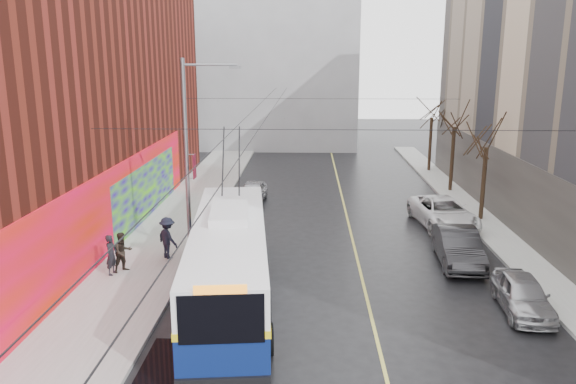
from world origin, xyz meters
name	(u,v)px	position (x,y,z in m)	size (l,w,h in m)	color
ground	(334,372)	(0.00, 0.00, 0.00)	(140.00, 140.00, 0.00)	black
sidewalk_left	(165,239)	(-8.00, 12.00, 0.07)	(4.00, 60.00, 0.15)	gray
sidewalk_right	(504,242)	(9.00, 12.00, 0.07)	(2.00, 60.00, 0.15)	gray
lane_line	(350,230)	(1.50, 14.00, 0.00)	(0.12, 50.00, 0.01)	#BFB74C
building_left	(15,98)	(-15.99, 13.99, 6.99)	(12.11, 36.00, 14.00)	#521910
building_far	(258,57)	(-6.00, 44.99, 9.02)	(20.50, 12.10, 18.00)	gray
streetlight_pole	(190,152)	(-6.14, 10.00, 4.85)	(2.65, 0.60, 9.00)	slate
catenary_wires	(275,111)	(-2.54, 14.77, 6.25)	(18.00, 60.00, 0.22)	black
tree_near	(488,133)	(9.00, 16.00, 4.98)	(3.20, 3.20, 6.40)	black
tree_mid	(455,115)	(9.00, 23.00, 5.25)	(3.20, 3.20, 6.68)	black
tree_far	(432,108)	(9.00, 30.00, 5.14)	(3.20, 3.20, 6.57)	black
puddle	(177,367)	(-4.69, 0.10, 0.00)	(2.16, 3.47, 0.01)	black
pigeons_flying	(262,95)	(-2.84, 10.16, 7.41)	(3.88, 3.81, 2.17)	slate
trolleybus	(229,260)	(-3.72, 4.86, 1.64)	(3.90, 12.59, 5.89)	#0A184B
parked_car_a	(523,294)	(7.00, 4.30, 0.67)	(1.58, 3.93, 1.34)	#A3A3A8
parked_car_b	(458,247)	(5.93, 9.16, 0.79)	(1.68, 4.81, 1.58)	#232325
parked_car_c	(443,213)	(6.60, 14.88, 0.78)	(2.59, 5.63, 1.56)	white
following_car	(253,192)	(-4.29, 19.77, 0.66)	(1.57, 3.90, 1.33)	#ABABB0
pedestrian_a	(111,255)	(-8.97, 7.00, 1.01)	(0.63, 0.41, 1.71)	black
pedestrian_b	(123,252)	(-8.60, 7.34, 1.01)	(0.83, 0.65, 1.71)	black
pedestrian_c	(168,238)	(-7.10, 9.03, 1.10)	(1.23, 0.71, 1.90)	black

